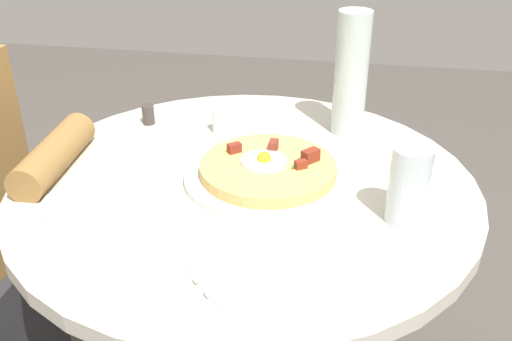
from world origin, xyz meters
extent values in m
cylinder|color=beige|center=(0.00, 0.00, 0.72)|extent=(0.89, 0.89, 0.03)
cylinder|color=#333338|center=(0.00, 0.00, 0.35)|extent=(0.11, 0.11, 0.71)
cylinder|color=olive|center=(0.02, -0.38, 0.77)|extent=(0.26, 0.08, 0.07)
cylinder|color=silver|center=(-0.01, 0.04, 0.75)|extent=(0.32, 0.32, 0.01)
cylinder|color=tan|center=(-0.01, 0.04, 0.76)|extent=(0.26, 0.26, 0.02)
cylinder|color=white|center=(-0.02, 0.04, 0.78)|extent=(0.09, 0.09, 0.01)
sphere|color=yellow|center=(-0.02, 0.04, 0.78)|extent=(0.03, 0.03, 0.03)
cube|color=maroon|center=(-0.01, 0.11, 0.78)|extent=(0.02, 0.03, 0.02)
cube|color=maroon|center=(-0.05, -0.03, 0.78)|extent=(0.03, 0.03, 0.02)
cube|color=maroon|center=(-0.07, 0.05, 0.78)|extent=(0.03, 0.02, 0.02)
cube|color=maroon|center=(-0.04, 0.12, 0.79)|extent=(0.04, 0.04, 0.02)
cube|color=#387F2D|center=(-0.02, 0.05, 0.78)|extent=(0.01, 0.01, 0.00)
cube|color=#387F2D|center=(0.00, 0.09, 0.78)|extent=(0.01, 0.01, 0.00)
cube|color=#387F2D|center=(-0.01, 0.03, 0.78)|extent=(0.01, 0.00, 0.00)
cube|color=#387F2D|center=(-0.01, 0.10, 0.78)|extent=(0.01, 0.01, 0.00)
cube|color=#387F2D|center=(-0.01, 0.02, 0.78)|extent=(0.01, 0.01, 0.00)
cylinder|color=white|center=(0.14, -0.25, 0.74)|extent=(0.18, 0.18, 0.01)
cube|color=white|center=(0.27, 0.07, 0.74)|extent=(0.22, 0.22, 0.00)
cube|color=silver|center=(0.28, 0.08, 0.75)|extent=(0.13, 0.14, 0.00)
cube|color=silver|center=(0.25, 0.05, 0.75)|extent=(0.13, 0.14, 0.00)
cylinder|color=silver|center=(0.08, 0.30, 0.81)|extent=(0.07, 0.07, 0.14)
cylinder|color=silver|center=(-0.26, 0.18, 0.87)|extent=(0.07, 0.07, 0.27)
cylinder|color=white|center=(-0.20, -0.10, 0.77)|extent=(0.03, 0.03, 0.06)
cylinder|color=#3F3833|center=(-0.22, -0.27, 0.76)|extent=(0.03, 0.03, 0.05)
camera|label=1|loc=(0.96, 0.20, 1.30)|focal=41.32mm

